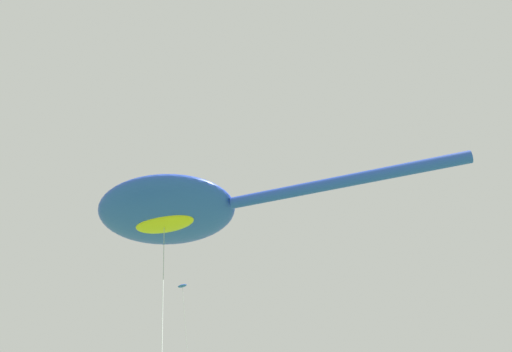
{
  "coord_description": "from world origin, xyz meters",
  "views": [
    {
      "loc": [
        -10.63,
        3.41,
        1.99
      ],
      "look_at": [
        -3.24,
        6.04,
        8.57
      ],
      "focal_mm": 30.21,
      "sensor_mm": 36.0,
      "label": 1
    }
  ],
  "objects": [
    {
      "name": "small_kite_streamer_purple",
      "position": [
        10.75,
        15.67,
        13.04
      ],
      "size": [
        1.23,
        2.64,
        13.75
      ],
      "rotation": [
        0.0,
        0.0,
        -1.83
      ],
      "color": "blue",
      "rests_on": "ground"
    },
    {
      "name": "big_show_kite",
      "position": [
        1.23,
        11.02,
        11.71
      ],
      "size": [
        5.4,
        13.96,
        12.34
      ],
      "rotation": [
        0.0,
        0.0,
        1.6
      ],
      "color": "blue",
      "rests_on": "ground"
    }
  ]
}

